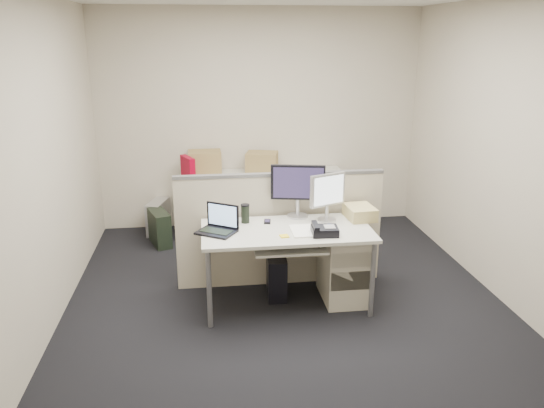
{
  "coord_description": "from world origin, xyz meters",
  "views": [
    {
      "loc": [
        -0.69,
        -4.33,
        2.36
      ],
      "look_at": [
        -0.11,
        0.15,
        0.92
      ],
      "focal_mm": 35.0,
      "sensor_mm": 36.0,
      "label": 1
    }
  ],
  "objects": [
    {
      "name": "cardboard_box_left",
      "position": [
        -0.7,
        2.05,
        0.87
      ],
      "size": [
        0.4,
        0.31,
        0.3
      ],
      "primitive_type": "cube",
      "rotation": [
        0.0,
        0.0,
        0.02
      ],
      "color": "olive",
      "rests_on": "back_counter"
    },
    {
      "name": "desk_phone",
      "position": [
        0.3,
        -0.18,
        0.77
      ],
      "size": [
        0.23,
        0.19,
        0.07
      ],
      "primitive_type": "cube",
      "rotation": [
        0.0,
        0.0,
        -0.06
      ],
      "color": "black",
      "rests_on": "desk"
    },
    {
      "name": "cellphone",
      "position": [
        -0.15,
        0.2,
        0.74
      ],
      "size": [
        0.07,
        0.12,
        0.01
      ],
      "primitive_type": "cube",
      "rotation": [
        0.0,
        0.0,
        -0.15
      ],
      "color": "black",
      "rests_on": "desk"
    },
    {
      "name": "pc_tower_desk",
      "position": [
        -0.06,
        0.2,
        0.2
      ],
      "size": [
        0.2,
        0.44,
        0.4
      ],
      "primitive_type": "cube",
      "rotation": [
        0.0,
        0.0,
        -0.07
      ],
      "color": "black",
      "rests_on": "floor"
    },
    {
      "name": "pc_tower_spare_dark",
      "position": [
        -1.26,
        1.63,
        0.2
      ],
      "size": [
        0.31,
        0.47,
        0.4
      ],
      "primitive_type": "cube",
      "rotation": [
        0.0,
        0.0,
        0.33
      ],
      "color": "black",
      "rests_on": "floor"
    },
    {
      "name": "laptop",
      "position": [
        -0.62,
        -0.02,
        0.85
      ],
      "size": [
        0.39,
        0.37,
        0.24
      ],
      "primitive_type": "cube",
      "rotation": [
        0.0,
        0.0,
        -0.56
      ],
      "color": "black",
      "rests_on": "desk"
    },
    {
      "name": "floor",
      "position": [
        0.0,
        0.0,
        -0.01
      ],
      "size": [
        4.0,
        4.5,
        0.01
      ],
      "primitive_type": "cube",
      "color": "black",
      "rests_on": "ground"
    },
    {
      "name": "wall_right",
      "position": [
        2.0,
        0.0,
        1.35
      ],
      "size": [
        0.02,
        4.5,
        2.7
      ],
      "primitive_type": "cube",
      "color": "#B5AA9A",
      "rests_on": "ground"
    },
    {
      "name": "trackball",
      "position": [
        0.35,
        -0.13,
        0.75
      ],
      "size": [
        0.15,
        0.15,
        0.05
      ],
      "primitive_type": "cylinder",
      "rotation": [
        0.0,
        0.0,
        -0.2
      ],
      "color": "black",
      "rests_on": "desk"
    },
    {
      "name": "wall_front",
      "position": [
        0.0,
        -2.25,
        1.35
      ],
      "size": [
        4.0,
        0.02,
        2.7
      ],
      "primitive_type": "cube",
      "color": "#B5AA9A",
      "rests_on": "ground"
    },
    {
      "name": "wall_back",
      "position": [
        0.0,
        2.25,
        1.35
      ],
      "size": [
        4.0,
        0.02,
        2.7
      ],
      "primitive_type": "cube",
      "color": "#B5AA9A",
      "rests_on": "ground"
    },
    {
      "name": "drawer_pedestal",
      "position": [
        0.55,
        0.05,
        0.33
      ],
      "size": [
        0.4,
        0.55,
        0.65
      ],
      "primitive_type": "cube",
      "color": "silver",
      "rests_on": "floor"
    },
    {
      "name": "pc_tower_spare_silver",
      "position": [
        -1.3,
        2.03,
        0.2
      ],
      "size": [
        0.29,
        0.47,
        0.41
      ],
      "primitive_type": "cube",
      "rotation": [
        0.0,
        0.0,
        -0.28
      ],
      "color": "#B7B7BC",
      "rests_on": "floor"
    },
    {
      "name": "cardboard_box_right",
      "position": [
        0.0,
        2.01,
        0.86
      ],
      "size": [
        0.44,
        0.38,
        0.27
      ],
      "primitive_type": "cube",
      "rotation": [
        0.0,
        0.0,
        -0.25
      ],
      "color": "olive",
      "rests_on": "back_counter"
    },
    {
      "name": "monitor_main",
      "position": [
        0.15,
        0.32,
        0.98
      ],
      "size": [
        0.53,
        0.29,
        0.5
      ],
      "primitive_type": "cube",
      "rotation": [
        0.0,
        0.0,
        -0.21
      ],
      "color": "black",
      "rests_on": "desk"
    },
    {
      "name": "cubicle_partition",
      "position": [
        0.0,
        0.45,
        0.55
      ],
      "size": [
        2.0,
        0.06,
        1.1
      ],
      "primitive_type": "cube",
      "color": "#B7AD90",
      "rests_on": "floor"
    },
    {
      "name": "wall_left",
      "position": [
        -2.0,
        0.0,
        1.35
      ],
      "size": [
        0.02,
        4.5,
        2.7
      ],
      "primitive_type": "cube",
      "color": "#B5AA9A",
      "rests_on": "ground"
    },
    {
      "name": "keyboard",
      "position": [
        0.05,
        -0.14,
        0.64
      ],
      "size": [
        0.42,
        0.18,
        0.02
      ],
      "primitive_type": "cube",
      "rotation": [
        0.0,
        0.0,
        -0.07
      ],
      "color": "black",
      "rests_on": "keyboard_tray"
    },
    {
      "name": "travel_mug",
      "position": [
        -0.35,
        0.22,
        0.81
      ],
      "size": [
        0.1,
        0.1,
        0.16
      ],
      "primitive_type": "cylinder",
      "rotation": [
        0.0,
        0.0,
        -0.4
      ],
      "color": "black",
      "rests_on": "desk"
    },
    {
      "name": "desk",
      "position": [
        0.0,
        0.0,
        0.66
      ],
      "size": [
        1.5,
        0.75,
        0.73
      ],
      "color": "silver",
      "rests_on": "floor"
    },
    {
      "name": "red_binder",
      "position": [
        -0.9,
        1.83,
        0.86
      ],
      "size": [
        0.18,
        0.31,
        0.28
      ],
      "primitive_type": "cube",
      "rotation": [
        0.0,
        0.0,
        0.4
      ],
      "color": "maroon",
      "rests_on": "back_counter"
    },
    {
      "name": "paper_stack",
      "position": [
        0.15,
        -0.08,
        0.74
      ],
      "size": [
        0.24,
        0.31,
        0.01
      ],
      "primitive_type": "cube",
      "rotation": [
        0.0,
        0.0,
        0.0
      ],
      "color": "white",
      "rests_on": "desk"
    },
    {
      "name": "keyboard_tray",
      "position": [
        0.0,
        -0.18,
        0.62
      ],
      "size": [
        0.62,
        0.32,
        0.02
      ],
      "primitive_type": "cube",
      "color": "silver",
      "rests_on": "desk"
    },
    {
      "name": "monitor_small",
      "position": [
        0.4,
        0.18,
        0.95
      ],
      "size": [
        0.4,
        0.3,
        0.44
      ],
      "primitive_type": "cube",
      "rotation": [
        0.0,
        0.0,
        0.39
      ],
      "color": "#B7B7BC",
      "rests_on": "desk"
    },
    {
      "name": "back_counter",
      "position": [
        0.0,
        1.93,
        0.36
      ],
      "size": [
        2.0,
        0.6,
        0.72
      ],
      "primitive_type": "cube",
      "color": "silver",
      "rests_on": "floor"
    },
    {
      "name": "manila_folders",
      "position": [
        0.72,
        0.2,
        0.79
      ],
      "size": [
        0.27,
        0.33,
        0.12
      ],
      "primitive_type": "cube",
      "rotation": [
        0.0,
        0.0,
        0.08
      ],
      "color": "tan",
      "rests_on": "desk"
    },
    {
      "name": "sticky_pad",
      "position": [
        -0.05,
        -0.18,
        0.74
      ],
      "size": [
        0.08,
        0.08,
        0.01
      ],
      "primitive_type": "cube",
      "rotation": [
        0.0,
        0.0,
        0.14
      ],
      "color": "yellow",
      "rests_on": "desk"
    },
    {
      "name": "banana",
      "position": [
        0.28,
        -0.15,
        0.75
      ],
      "size": [
        0.16,
        0.14,
        0.04
      ],
      "primitive_type": "ellipsoid",
      "rotation": [
        0.0,
        0.0,
        0.67
      ],
      "color": "#FEED3D",
      "rests_on": "desk"
    }
  ]
}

